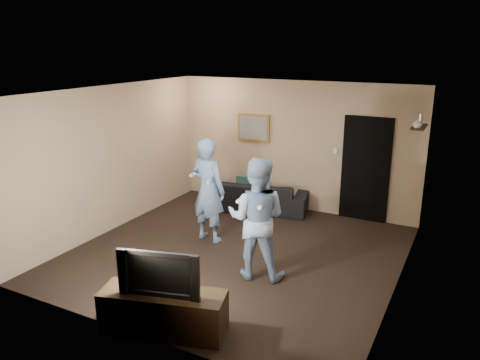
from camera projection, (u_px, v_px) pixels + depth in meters
The scene contains 19 objects.
ground at pixel (236, 253), 7.62m from camera, with size 5.00×5.00×0.00m, color black.
ceiling at pixel (236, 92), 6.89m from camera, with size 5.00×5.00×0.04m, color silver.
wall_back at pixel (294, 146), 9.39m from camera, with size 5.00×0.04×2.60m, color tan.
wall_front at pixel (130, 232), 5.13m from camera, with size 5.00×0.04×2.60m, color tan.
wall_left at pixel (113, 159), 8.36m from camera, with size 0.04×5.00×2.60m, color tan.
wall_right at pixel (404, 200), 6.15m from camera, with size 0.04×5.00×2.60m, color tan.
sofa at pixel (258, 196), 9.53m from camera, with size 2.02×0.79×0.59m, color black.
throw_pillow at pixel (246, 185), 9.59m from camera, with size 0.41×0.13×0.41m, color #194B3D.
painting_frame at pixel (254, 128), 9.68m from camera, with size 0.72×0.05×0.57m, color olive.
painting_canvas at pixel (253, 128), 9.65m from camera, with size 0.62×0.01×0.47m, color slate.
doorway at pixel (365, 169), 8.80m from camera, with size 0.90×0.06×2.00m, color black.
light_switch at pixel (335, 151), 8.99m from camera, with size 0.08×0.02×0.12m, color silver.
wall_shelf at pixel (419, 127), 7.54m from camera, with size 0.20×0.60×0.03m, color black.
shelf_vase at pixel (418, 123), 7.31m from camera, with size 0.15×0.15×0.15m, color #BBBBC0.
shelf_figurine at pixel (421, 119), 7.61m from camera, with size 0.06×0.06×0.18m, color silver.
tv_console at pixel (164, 312), 5.49m from camera, with size 1.47×0.47×0.53m, color black.
television at pixel (161, 271), 5.34m from camera, with size 0.97×0.13×0.56m, color black.
wii_player_left at pixel (208, 190), 7.91m from camera, with size 0.70×0.54×1.79m.
wii_player_right at pixel (257, 218), 6.65m from camera, with size 0.99×0.84×1.78m.
Camera 1 is at (3.27, -6.17, 3.30)m, focal length 35.00 mm.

